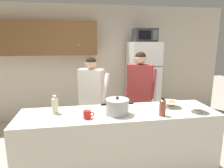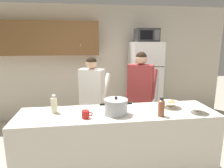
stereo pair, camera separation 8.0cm
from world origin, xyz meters
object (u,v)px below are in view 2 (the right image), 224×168
coffee_mug (86,114)px  bottle_mid_counter (161,107)px  microwave (147,35)px  person_by_sink (140,88)px  person_near_pot (92,92)px  bread_bowl (171,104)px  empty_bowl (197,109)px  bottle_near_edge (54,104)px  cooking_pot (116,107)px  refrigerator (145,82)px

coffee_mug → bottle_mid_counter: bottle_mid_counter is taller
microwave → person_by_sink: 1.42m
person_near_pot → bread_bowl: 1.30m
person_by_sink → coffee_mug: 1.35m
person_by_sink → bread_bowl: size_ratio=6.59×
empty_bowl → microwave: bearing=92.0°
bottle_mid_counter → bread_bowl: bearing=48.5°
coffee_mug → bottle_near_edge: (-0.39, 0.24, 0.07)m
person_by_sink → bottle_near_edge: (-1.33, -0.72, 0.01)m
coffee_mug → bottle_near_edge: 0.47m
cooking_pot → bread_bowl: (0.78, 0.14, -0.05)m
person_by_sink → empty_bowl: 1.09m
cooking_pot → bread_bowl: bearing=10.2°
person_near_pot → bread_bowl: (1.04, -0.79, 0.00)m
microwave → cooking_pot: microwave is taller
cooking_pot → person_near_pot: bearing=105.4°
person_near_pot → empty_bowl: 1.65m
person_near_pot → empty_bowl: size_ratio=6.83×
person_by_sink → coffee_mug: person_by_sink is taller
refrigerator → person_by_sink: refrigerator is taller
microwave → person_near_pot: size_ratio=0.31×
refrigerator → bread_bowl: refrigerator is taller
bread_bowl → person_near_pot: bearing=142.8°
bottle_near_edge → cooking_pot: bearing=-11.6°
bread_bowl → bottle_near_edge: bottle_near_edge is taller
person_by_sink → bottle_mid_counter: person_by_sink is taller
bread_bowl → empty_bowl: (0.25, -0.24, -0.00)m
coffee_mug → bottle_near_edge: bottle_near_edge is taller
bread_bowl → bottle_near_edge: (-1.55, 0.02, 0.06)m
empty_bowl → person_near_pot: bearing=141.5°
refrigerator → coffee_mug: bearing=-123.7°
person_by_sink → bread_bowl: 0.78m
person_near_pot → bottle_mid_counter: 1.33m
cooking_pot → bottle_mid_counter: 0.55m
microwave → bottle_mid_counter: bearing=-101.9°
bottle_mid_counter → person_by_sink: bearing=88.3°
microwave → bottle_mid_counter: microwave is taller
person_by_sink → coffee_mug: (-0.94, -0.97, -0.06)m
coffee_mug → bread_bowl: 1.18m
person_near_pot → coffee_mug: size_ratio=11.96×
person_near_pot → coffee_mug: person_near_pot is taller
refrigerator → microwave: bearing=-89.9°
empty_bowl → bread_bowl: bearing=136.6°
person_by_sink → empty_bowl: (0.47, -0.98, -0.06)m
microwave → person_by_sink: size_ratio=0.29×
microwave → bread_bowl: microwave is taller
cooking_pot → bottle_near_edge: 0.78m
microwave → cooking_pot: 2.32m
empty_bowl → bottle_near_edge: (-1.80, 0.26, 0.07)m
cooking_pot → empty_bowl: (1.03, -0.10, -0.05)m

